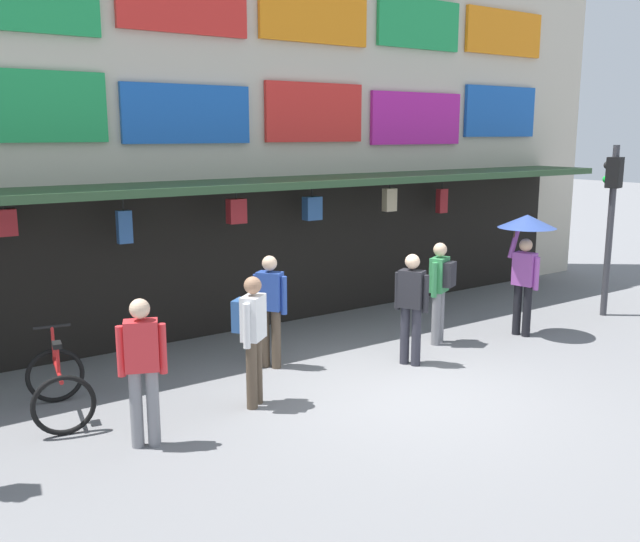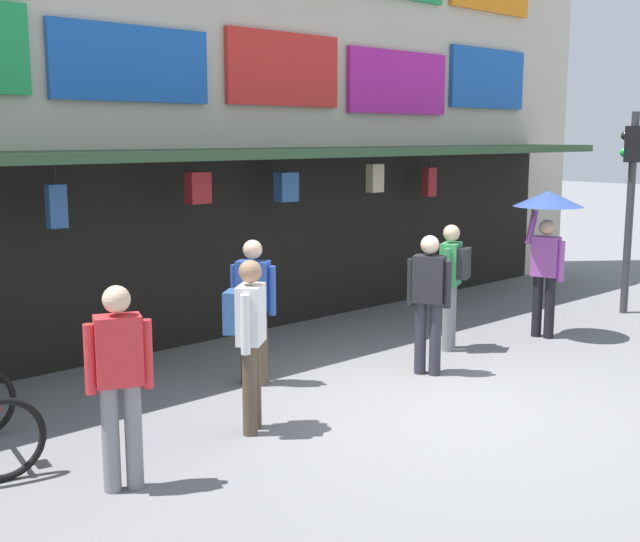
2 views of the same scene
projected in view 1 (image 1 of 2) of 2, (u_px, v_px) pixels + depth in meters
ground_plane at (407, 393)px, 9.31m from camera, size 80.00×80.00×0.00m
shopfront at (237, 101)px, 12.21m from camera, size 18.00×2.60×8.00m
traffic_light_far at (612, 203)px, 12.89m from camera, size 0.33×0.35×3.20m
bicycle_parked at (59, 387)px, 8.44m from camera, size 0.91×1.26×1.05m
pedestrian_in_blue at (252, 331)px, 8.70m from camera, size 0.48×0.47×1.68m
pedestrian_in_black at (411, 303)px, 10.28m from camera, size 0.36×0.48×1.68m
pedestrian_in_green at (142, 364)px, 7.56m from camera, size 0.50×0.34×1.68m
pedestrian_in_purple at (270, 305)px, 10.15m from camera, size 0.39×0.45×1.68m
pedestrian_in_red at (440, 285)px, 11.31m from camera, size 0.49×0.45×1.68m
pedestrian_with_umbrella at (526, 241)px, 11.65m from camera, size 0.96×0.96×2.08m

